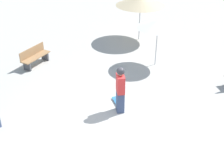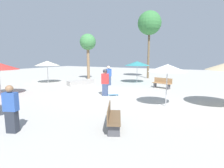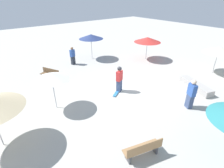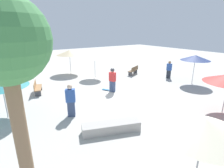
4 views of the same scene
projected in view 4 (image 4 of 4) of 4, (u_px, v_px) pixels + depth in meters
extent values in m
plane|color=#B2AFA8|center=(115.00, 94.00, 12.45)|extent=(60.00, 60.00, 0.00)
cube|color=#38476B|center=(112.00, 86.00, 12.92)|extent=(0.38, 0.44, 0.81)
cube|color=red|center=(112.00, 77.00, 12.69)|extent=(0.42, 0.54, 0.67)
sphere|color=tan|center=(112.00, 70.00, 12.55)|extent=(0.26, 0.26, 0.26)
sphere|color=#2D2D33|center=(112.00, 70.00, 12.54)|extent=(0.30, 0.30, 0.30)
cube|color=teal|center=(107.00, 90.00, 13.26)|extent=(0.59, 0.79, 0.02)
cylinder|color=silver|center=(104.00, 90.00, 13.29)|extent=(0.05, 0.06, 0.05)
cylinder|color=silver|center=(105.00, 89.00, 13.44)|extent=(0.05, 0.06, 0.05)
cylinder|color=silver|center=(109.00, 91.00, 13.10)|extent=(0.05, 0.06, 0.05)
cylinder|color=silver|center=(110.00, 90.00, 13.25)|extent=(0.05, 0.06, 0.05)
cube|color=#A8A39E|center=(111.00, 127.00, 7.90)|extent=(2.69, 1.49, 0.45)
cube|color=#47474C|center=(39.00, 88.00, 13.23)|extent=(0.40, 0.18, 0.40)
cube|color=#47474C|center=(38.00, 93.00, 12.10)|extent=(0.40, 0.18, 0.40)
cube|color=#9E754C|center=(38.00, 88.00, 12.60)|extent=(0.85, 1.66, 0.05)
cube|color=#9E754C|center=(35.00, 85.00, 12.47)|extent=(0.47, 1.55, 0.40)
cube|color=#47474C|center=(130.00, 74.00, 17.32)|extent=(0.24, 0.39, 0.40)
cube|color=#47474C|center=(135.00, 71.00, 18.35)|extent=(0.24, 0.39, 0.40)
cube|color=brown|center=(133.00, 70.00, 17.77)|extent=(1.63, 1.09, 0.05)
cube|color=brown|center=(135.00, 68.00, 17.60)|extent=(1.46, 0.72, 0.40)
cylinder|color=#B7B7BC|center=(194.00, 71.00, 14.61)|extent=(0.05, 0.05, 2.28)
cone|color=navy|center=(195.00, 58.00, 14.29)|extent=(2.34, 2.34, 0.43)
cylinder|color=#B7B7BC|center=(95.00, 67.00, 16.39)|extent=(0.05, 0.05, 2.07)
cone|color=white|center=(95.00, 57.00, 16.10)|extent=(1.93, 1.93, 0.37)
cylinder|color=#B7B7BC|center=(5.00, 100.00, 8.92)|extent=(0.05, 0.05, 2.01)
cone|color=teal|center=(1.00, 82.00, 8.63)|extent=(2.53, 2.53, 0.43)
cylinder|color=#B7B7BC|center=(70.00, 63.00, 18.04)|extent=(0.05, 0.05, 2.25)
cone|color=#C6B289|center=(69.00, 52.00, 17.72)|extent=(2.65, 2.65, 0.50)
cylinder|color=#B7B7BC|center=(199.00, 156.00, 4.99)|extent=(0.05, 0.05, 2.04)
cone|color=beige|center=(204.00, 126.00, 4.70)|extent=(2.40, 2.40, 0.46)
cylinder|color=#896B4C|center=(22.00, 141.00, 4.04)|extent=(0.32, 0.32, 4.00)
sphere|color=#428447|center=(4.00, 40.00, 3.35)|extent=(1.81, 1.81, 1.81)
cube|color=#282D38|center=(169.00, 74.00, 16.47)|extent=(0.36, 0.41, 0.76)
cube|color=#2D519E|center=(169.00, 67.00, 16.26)|extent=(0.39, 0.51, 0.63)
sphere|color=#8C6647|center=(170.00, 62.00, 16.13)|extent=(0.25, 0.25, 0.25)
cube|color=#38476B|center=(71.00, 109.00, 9.27)|extent=(0.46, 0.41, 0.83)
cube|color=#2D519E|center=(70.00, 96.00, 9.05)|extent=(0.56, 0.46, 0.69)
sphere|color=beige|center=(70.00, 87.00, 8.90)|extent=(0.27, 0.27, 0.27)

